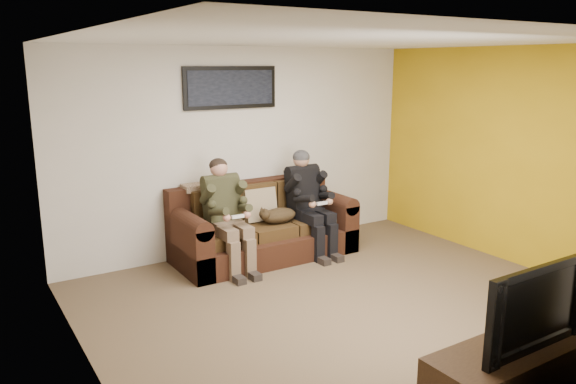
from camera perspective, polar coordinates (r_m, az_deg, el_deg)
floor at (r=5.82m, az=6.42°, el=-11.44°), size 5.00×5.00×0.00m
ceiling at (r=5.31m, az=7.15°, el=15.08°), size 5.00×5.00×0.00m
wall_back at (r=7.27m, az=-4.38°, el=4.26°), size 5.00×0.00×5.00m
wall_left at (r=4.35m, az=-19.95°, el=-2.41°), size 0.00×4.50×4.50m
wall_right at (r=7.23m, az=22.48°, el=3.25°), size 0.00×4.50×4.50m
accent_wall_right at (r=7.22m, az=22.43°, el=3.25°), size 0.00×4.50×4.50m
sofa at (r=7.12m, az=-2.70°, el=-3.76°), size 2.25×0.97×0.92m
throw_pillow at (r=7.08m, az=-2.89°, el=-1.29°), size 0.43×0.21×0.43m
throw_blanket at (r=6.93m, az=-8.82°, el=0.53°), size 0.46×0.23×0.08m
person_left at (r=6.60m, az=-6.32°, el=-1.67°), size 0.51×0.87×1.31m
person_right at (r=7.16m, az=2.06°, el=-0.41°), size 0.51×0.86×1.31m
cat at (r=6.97m, az=-1.06°, el=-2.38°), size 0.66×0.26×0.24m
framed_poster at (r=7.08m, az=-5.84°, el=10.50°), size 1.25×0.05×0.52m
tv_stand at (r=4.50m, az=22.40°, el=-16.73°), size 1.53×0.50×0.48m
television at (r=4.26m, az=23.04°, el=-10.31°), size 1.07×0.15×0.61m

